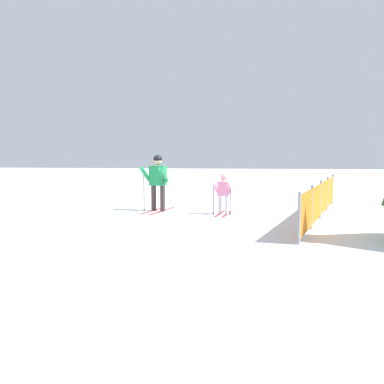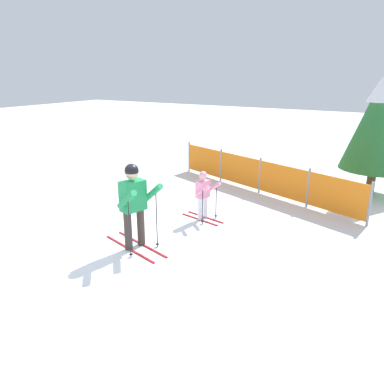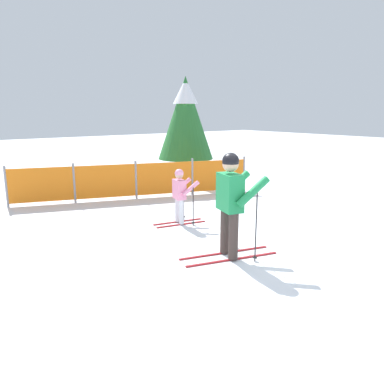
{
  "view_description": "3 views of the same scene",
  "coord_description": "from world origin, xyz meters",
  "px_view_note": "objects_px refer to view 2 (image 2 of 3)",
  "views": [
    {
      "loc": [
        11.01,
        2.48,
        1.77
      ],
      "look_at": [
        0.27,
        1.34,
        0.63
      ],
      "focal_mm": 35.0,
      "sensor_mm": 36.0,
      "label": 1
    },
    {
      "loc": [
        4.32,
        -4.97,
        3.33
      ],
      "look_at": [
        0.42,
        1.65,
        0.84
      ],
      "focal_mm": 35.0,
      "sensor_mm": 36.0,
      "label": 2
    },
    {
      "loc": [
        -4.02,
        -3.93,
        2.32
      ],
      "look_at": [
        -0.03,
        1.31,
        0.89
      ],
      "focal_mm": 35.0,
      "sensor_mm": 36.0,
      "label": 3
    }
  ],
  "objects_px": {
    "skier_child": "(203,192)",
    "conifer_far": "(381,118)",
    "skier_adult": "(134,199)",
    "safety_fence": "(260,175)"
  },
  "relations": [
    {
      "from": "skier_adult",
      "to": "skier_child",
      "type": "relative_size",
      "value": 1.46
    },
    {
      "from": "skier_child",
      "to": "conifer_far",
      "type": "distance_m",
      "value": 5.37
    },
    {
      "from": "conifer_far",
      "to": "skier_child",
      "type": "bearing_deg",
      "value": -127.65
    },
    {
      "from": "safety_fence",
      "to": "conifer_far",
      "type": "distance_m",
      "value": 3.53
    },
    {
      "from": "skier_child",
      "to": "conifer_far",
      "type": "bearing_deg",
      "value": 64.51
    },
    {
      "from": "skier_adult",
      "to": "skier_child",
      "type": "bearing_deg",
      "value": 93.97
    },
    {
      "from": "safety_fence",
      "to": "conifer_far",
      "type": "xyz_separation_m",
      "value": [
        2.76,
        1.49,
        1.62
      ]
    },
    {
      "from": "skier_adult",
      "to": "safety_fence",
      "type": "bearing_deg",
      "value": 95.83
    },
    {
      "from": "skier_adult",
      "to": "safety_fence",
      "type": "xyz_separation_m",
      "value": [
        0.82,
        4.59,
        -0.5
      ]
    },
    {
      "from": "skier_adult",
      "to": "skier_child",
      "type": "xyz_separation_m",
      "value": [
        0.42,
        1.99,
        -0.33
      ]
    }
  ]
}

